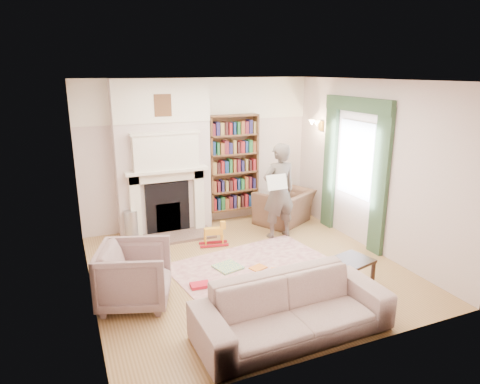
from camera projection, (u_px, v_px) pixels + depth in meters
name	position (u px, v px, depth m)	size (l,w,h in m)	color
floor	(246.00, 268.00, 6.59)	(4.50, 4.50, 0.00)	olive
ceiling	(247.00, 80.00, 5.81)	(4.50, 4.50, 0.00)	white
wall_back	(199.00, 153.00, 8.19)	(4.50, 4.50, 0.00)	beige
wall_front	(339.00, 232.00, 4.21)	(4.50, 4.50, 0.00)	beige
wall_left	(83.00, 197.00, 5.36)	(4.50, 4.50, 0.00)	beige
wall_right	(371.00, 167.00, 7.04)	(4.50, 4.50, 0.00)	beige
fireplace	(163.00, 159.00, 7.74)	(1.70, 0.58, 2.80)	beige
bookcase	(233.00, 163.00, 8.38)	(1.00, 0.24, 1.85)	brown
window	(356.00, 159.00, 7.38)	(0.02, 0.90, 1.30)	silver
curtain_left	(380.00, 183.00, 6.81)	(0.07, 0.32, 2.40)	#2A4129
curtain_right	(330.00, 165.00, 8.05)	(0.07, 0.32, 2.40)	#2A4129
pelmet	(358.00, 105.00, 7.10)	(0.09, 1.70, 0.24)	#2A4129
wall_sconce	(312.00, 126.00, 8.15)	(0.20, 0.24, 0.24)	gold
rug	(259.00, 270.00, 6.49)	(2.43, 1.87, 0.01)	beige
armchair_reading	(284.00, 207.00, 8.43)	(1.02, 0.89, 0.66)	#483126
armchair_left	(135.00, 275.00, 5.49)	(0.86, 0.88, 0.80)	gray
sofa	(293.00, 308.00, 4.85)	(2.26, 0.88, 0.66)	#C1B09F
man_reading	(279.00, 191.00, 7.59)	(0.63, 0.41, 1.72)	#544B43
newspaper	(277.00, 182.00, 7.29)	(0.38, 0.02, 0.27)	silver
coffee_table	(346.00, 276.00, 5.84)	(0.70, 0.45, 0.45)	#342112
paraffin_heater	(131.00, 225.00, 7.59)	(0.24, 0.24, 0.55)	#A7A8AF
rocking_horse	(214.00, 234.00, 7.36)	(0.49, 0.20, 0.43)	gold
board_game	(228.00, 267.00, 6.55)	(0.37, 0.37, 0.03)	#F2EE55
game_box_lid	(200.00, 285.00, 5.98)	(0.27, 0.18, 0.04)	red
comic_annuals	(268.00, 269.00, 6.49)	(0.54, 0.47, 0.02)	red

